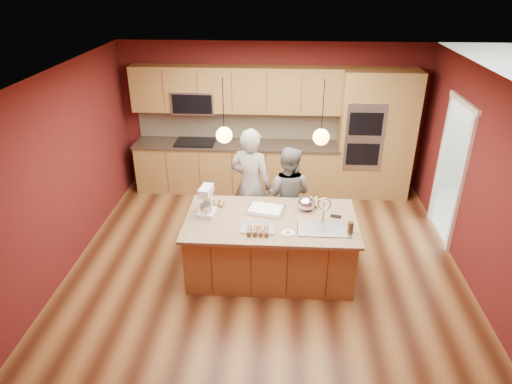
# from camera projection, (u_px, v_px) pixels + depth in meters

# --- Properties ---
(floor) EXTENTS (5.50, 5.50, 0.00)m
(floor) POSITION_uv_depth(u_px,v_px,m) (266.00, 255.00, 6.76)
(floor) COLOR #3F1E10
(floor) RESTS_ON ground
(ceiling) EXTENTS (5.50, 5.50, 0.00)m
(ceiling) POSITION_uv_depth(u_px,v_px,m) (268.00, 71.00, 5.56)
(ceiling) COLOR white
(ceiling) RESTS_ON ground
(wall_back) EXTENTS (5.50, 0.00, 5.50)m
(wall_back) POSITION_uv_depth(u_px,v_px,m) (272.00, 117.00, 8.39)
(wall_back) COLOR #511414
(wall_back) RESTS_ON ground
(wall_front) EXTENTS (5.50, 0.00, 5.50)m
(wall_front) POSITION_uv_depth(u_px,v_px,m) (256.00, 291.00, 3.93)
(wall_front) COLOR #511414
(wall_front) RESTS_ON ground
(wall_left) EXTENTS (0.00, 5.00, 5.00)m
(wall_left) POSITION_uv_depth(u_px,v_px,m) (69.00, 168.00, 6.31)
(wall_left) COLOR #511414
(wall_left) RESTS_ON ground
(wall_right) EXTENTS (0.00, 5.00, 5.00)m
(wall_right) POSITION_uv_depth(u_px,v_px,m) (475.00, 178.00, 6.01)
(wall_right) COLOR #511414
(wall_right) RESTS_ON ground
(cabinet_run) EXTENTS (3.74, 0.64, 2.30)m
(cabinet_run) POSITION_uv_depth(u_px,v_px,m) (235.00, 140.00, 8.37)
(cabinet_run) COLOR olive
(cabinet_run) RESTS_ON floor
(oven_column) EXTENTS (1.30, 0.62, 2.30)m
(oven_column) POSITION_uv_depth(u_px,v_px,m) (375.00, 135.00, 8.11)
(oven_column) COLOR olive
(oven_column) RESTS_ON floor
(doorway_trim) EXTENTS (0.08, 1.11, 2.20)m
(doorway_trim) POSITION_uv_depth(u_px,v_px,m) (450.00, 174.00, 6.86)
(doorway_trim) COLOR white
(doorway_trim) RESTS_ON wall_right
(pendant_left) EXTENTS (0.20, 0.20, 0.80)m
(pendant_left) POSITION_uv_depth(u_px,v_px,m) (224.00, 135.00, 5.57)
(pendant_left) COLOR black
(pendant_left) RESTS_ON ceiling
(pendant_right) EXTENTS (0.20, 0.20, 0.80)m
(pendant_right) POSITION_uv_depth(u_px,v_px,m) (321.00, 137.00, 5.50)
(pendant_right) COLOR black
(pendant_right) RESTS_ON ceiling
(island) EXTENTS (2.28, 1.28, 1.22)m
(island) POSITION_uv_depth(u_px,v_px,m) (272.00, 245.00, 6.23)
(island) COLOR olive
(island) RESTS_ON floor
(person_left) EXTENTS (0.76, 0.62, 1.79)m
(person_left) POSITION_uv_depth(u_px,v_px,m) (251.00, 185.00, 6.84)
(person_left) COLOR black
(person_left) RESTS_ON floor
(person_right) EXTENTS (0.88, 0.77, 1.52)m
(person_right) POSITION_uv_depth(u_px,v_px,m) (288.00, 195.00, 6.87)
(person_right) COLOR gray
(person_right) RESTS_ON floor
(stand_mixer) EXTENTS (0.25, 0.32, 0.41)m
(stand_mixer) POSITION_uv_depth(u_px,v_px,m) (207.00, 203.00, 6.09)
(stand_mixer) COLOR white
(stand_mixer) RESTS_ON island
(sheet_cake) EXTENTS (0.57, 0.47, 0.05)m
(sheet_cake) POSITION_uv_depth(u_px,v_px,m) (266.00, 210.00, 6.24)
(sheet_cake) COLOR silver
(sheet_cake) RESTS_ON island
(cooling_rack) EXTENTS (0.44, 0.32, 0.02)m
(cooling_rack) POSITION_uv_depth(u_px,v_px,m) (258.00, 228.00, 5.84)
(cooling_rack) COLOR #A3A6AA
(cooling_rack) RESTS_ON island
(mixing_bowl) EXTENTS (0.23, 0.23, 0.20)m
(mixing_bowl) POSITION_uv_depth(u_px,v_px,m) (306.00, 204.00, 6.24)
(mixing_bowl) COLOR silver
(mixing_bowl) RESTS_ON island
(plate) EXTENTS (0.18, 0.18, 0.01)m
(plate) POSITION_uv_depth(u_px,v_px,m) (288.00, 233.00, 5.72)
(plate) COLOR silver
(plate) RESTS_ON island
(tumbler) EXTENTS (0.07, 0.07, 0.15)m
(tumbler) POSITION_uv_depth(u_px,v_px,m) (350.00, 228.00, 5.72)
(tumbler) COLOR #392512
(tumbler) RESTS_ON island
(phone) EXTENTS (0.16, 0.11, 0.01)m
(phone) POSITION_uv_depth(u_px,v_px,m) (336.00, 216.00, 6.11)
(phone) COLOR black
(phone) RESTS_ON island
(cupcakes_left) EXTENTS (0.22, 0.22, 0.06)m
(cupcakes_left) POSITION_uv_depth(u_px,v_px,m) (217.00, 203.00, 6.40)
(cupcakes_left) COLOR tan
(cupcakes_left) RESTS_ON island
(cupcakes_rack) EXTENTS (0.29, 0.22, 0.06)m
(cupcakes_rack) POSITION_uv_depth(u_px,v_px,m) (258.00, 230.00, 5.71)
(cupcakes_rack) COLOR tan
(cupcakes_rack) RESTS_ON island
(cupcakes_right) EXTENTS (0.14, 0.29, 0.06)m
(cupcakes_right) POSITION_uv_depth(u_px,v_px,m) (314.00, 202.00, 6.41)
(cupcakes_right) COLOR tan
(cupcakes_right) RESTS_ON island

